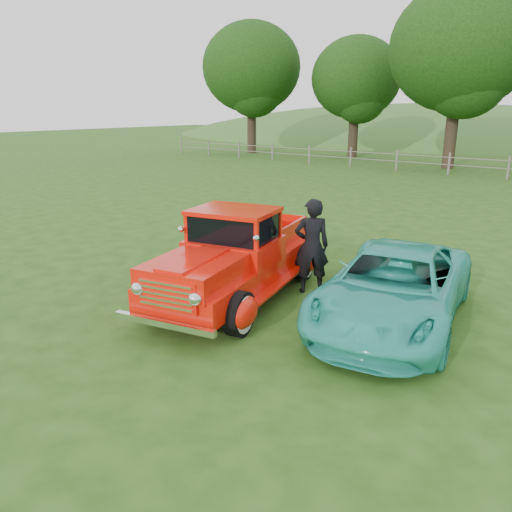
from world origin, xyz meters
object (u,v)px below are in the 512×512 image
Objects in this scene: tree_mid_west at (356,78)px; tree_near_west at (460,48)px; red_pickup at (236,258)px; man at (312,246)px; tree_far_west at (252,68)px; teal_sedan at (394,287)px.

tree_mid_west is 8.63m from tree_near_west.
tree_mid_west is at bearing 159.44° from tree_near_west.
man is at bearing 36.48° from red_pickup.
tree_far_west is at bearing 114.90° from red_pickup.
red_pickup is at bearing -66.79° from tree_mid_west.
red_pickup is 1.13× the size of teal_sedan.
red_pickup is 3.00m from teal_sedan.
red_pickup is at bearing 8.02° from man.
tree_mid_west is 1.61× the size of red_pickup.
tree_near_west is at bearing -3.58° from tree_far_west.
tree_far_west reaches higher than teal_sedan.
tree_far_west is 32.22m from man.
tree_far_west is 16.03m from tree_near_west.
tree_near_west is at bearing 95.07° from teal_sedan.
tree_near_west is 2.25× the size of teal_sedan.
tree_near_west is at bearing 85.60° from red_pickup.
tree_near_west is 5.45× the size of man.
tree_near_west reaches higher than red_pickup.
red_pickup is at bearing -81.36° from tree_near_west.
tree_mid_west reaches higher than teal_sedan.
tree_mid_west is at bearing 108.24° from teal_sedan.
man is (4.67, -23.09, -5.84)m from tree_near_west.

